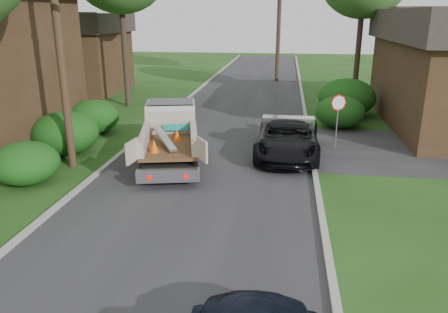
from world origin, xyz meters
TOP-DOWN VIEW (x-y plane):
  - ground at (0.00, 0.00)m, footprint 120.00×120.00m
  - road at (0.00, 10.00)m, footprint 8.00×90.00m
  - curb_left at (-4.10, 10.00)m, footprint 0.20×90.00m
  - curb_right at (4.10, 10.00)m, footprint 0.20×90.00m
  - stop_sign at (5.20, 9.00)m, footprint 0.71×0.32m
  - utility_pole at (-5.48, 4.98)m, footprint 2.42×1.25m
  - house_left_far at (-13.50, 22.00)m, footprint 7.56×7.56m
  - hedge_left_a at (-6.20, 3.00)m, footprint 2.34×2.34m
  - hedge_left_b at (-6.50, 6.50)m, footprint 2.86×2.86m
  - hedge_left_c at (-6.80, 10.00)m, footprint 2.60×2.60m
  - hedge_right_a at (5.80, 13.00)m, footprint 2.60×2.60m
  - hedge_right_b at (6.50, 16.00)m, footprint 3.38×3.38m
  - flatbed_truck at (-1.85, 6.65)m, footprint 3.67×6.21m
  - black_pickup at (3.04, 7.66)m, footprint 2.74×5.70m

SIDE VIEW (x-z plane):
  - ground at x=0.00m, z-range 0.00..0.00m
  - road at x=0.00m, z-range -0.01..0.01m
  - curb_left at x=-4.10m, z-range 0.00..0.12m
  - curb_right at x=4.10m, z-range 0.00..0.12m
  - hedge_left_a at x=-6.20m, z-range 0.00..1.53m
  - black_pickup at x=3.04m, z-range 0.00..1.57m
  - hedge_left_c at x=-6.80m, z-range 0.00..1.70m
  - hedge_right_a at x=5.80m, z-range 0.00..1.70m
  - hedge_left_b at x=-6.50m, z-range 0.00..1.87m
  - hedge_right_b at x=6.50m, z-range 0.00..2.21m
  - flatbed_truck at x=-1.85m, z-range 0.10..2.31m
  - stop_sign at x=5.20m, z-range 0.54..3.02m
  - house_left_far at x=-13.50m, z-range 0.05..6.05m
  - utility_pole at x=-5.48m, z-range 0.17..10.17m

